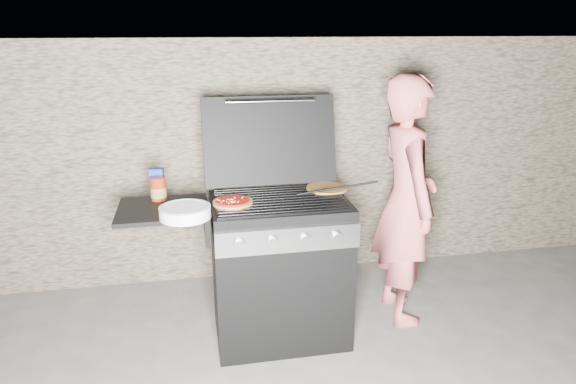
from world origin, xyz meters
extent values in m
plane|color=#51504F|center=(0.00, 0.00, 0.00)|extent=(50.00, 50.00, 0.00)
cube|color=gray|center=(0.00, 1.05, 0.90)|extent=(8.00, 0.35, 1.80)
cylinder|color=#BB8F47|center=(0.32, 0.13, 0.92)|extent=(0.30, 0.30, 0.01)
cylinder|color=maroon|center=(-0.70, 0.14, 0.97)|extent=(0.10, 0.10, 0.14)
cube|color=navy|center=(-0.70, 0.21, 0.99)|extent=(0.09, 0.06, 0.17)
cylinder|color=white|center=(-0.54, -0.19, 0.93)|extent=(0.36, 0.36, 0.06)
imported|color=#D15F5D|center=(0.84, 0.11, 0.81)|extent=(0.41, 0.60, 1.61)
cylinder|color=black|center=(0.35, 0.00, 0.96)|extent=(0.48, 0.11, 0.10)
camera|label=1|loc=(-0.49, -2.80, 1.88)|focal=32.00mm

